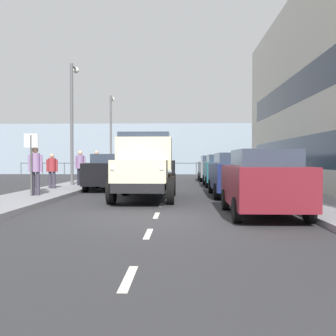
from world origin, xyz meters
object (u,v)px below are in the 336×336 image
at_px(pedestrian_couple_b, 52,168).
at_px(street_sign, 31,154).
at_px(car_silver_oppositeside_2, 137,167).
at_px(lamp_post_promenade, 73,113).
at_px(pedestrian_strolling, 35,168).
at_px(pedestrian_with_bag, 80,165).
at_px(car_grey_kerbside_3, 212,168).
at_px(car_white_oppositeside_1, 128,168).
at_px(car_maroon_kerbside_near, 263,182).
at_px(lamp_post_far, 111,128).
at_px(car_teal_kerbside_2, 220,170).
at_px(pedestrian_in_dark_coat, 97,164).
at_px(truck_vintage_cream, 145,168).
at_px(car_black_oppositeside_0, 110,171).
at_px(pedestrian_by_lamp, 35,167).
at_px(car_navy_kerbside_1, 234,174).

bearing_deg(pedestrian_couple_b, street_sign, 97.04).
distance_m(car_silver_oppositeside_2, lamp_post_promenade, 10.79).
relative_size(pedestrian_strolling, pedestrian_with_bag, 0.93).
relative_size(car_grey_kerbside_3, car_white_oppositeside_1, 1.01).
distance_m(car_maroon_kerbside_near, lamp_post_promenade, 13.18).
relative_size(lamp_post_far, street_sign, 2.81).
xyz_separation_m(car_teal_kerbside_2, pedestrian_in_dark_coat, (6.96, -1.05, 0.34)).
relative_size(lamp_post_promenade, street_sign, 2.79).
bearing_deg(car_grey_kerbside_3, truck_vintage_cream, 75.14).
bearing_deg(car_white_oppositeside_1, car_black_oppositeside_0, 90.00).
xyz_separation_m(truck_vintage_cream, car_maroon_kerbside_near, (-3.43, 3.86, -0.28)).
distance_m(truck_vintage_cream, lamp_post_far, 17.70).
height_order(car_maroon_kerbside_near, pedestrian_in_dark_coat, pedestrian_in_dark_coat).
bearing_deg(pedestrian_strolling, truck_vintage_cream, 159.99).
bearing_deg(car_white_oppositeside_1, lamp_post_far, -70.65).
bearing_deg(pedestrian_by_lamp, pedestrian_strolling, -69.74).
bearing_deg(truck_vintage_cream, car_grey_kerbside_3, -104.86).
distance_m(car_maroon_kerbside_near, car_navy_kerbside_1, 5.57).
bearing_deg(car_silver_oppositeside_2, pedestrian_by_lamp, 83.18).
height_order(car_silver_oppositeside_2, street_sign, street_sign).
xyz_separation_m(car_navy_kerbside_1, pedestrian_by_lamp, (7.47, 1.52, 0.31)).
bearing_deg(street_sign, car_white_oppositeside_1, -100.31).
distance_m(car_white_oppositeside_1, pedestrian_with_bag, 5.51).
distance_m(car_black_oppositeside_0, pedestrian_strolling, 3.99).
distance_m(car_silver_oppositeside_2, pedestrian_by_lamp, 16.39).
bearing_deg(car_teal_kerbside_2, pedestrian_with_bag, 12.18).
bearing_deg(street_sign, pedestrian_couple_b, -82.96).
bearing_deg(lamp_post_far, car_white_oppositeside_1, 109.35).
bearing_deg(car_grey_kerbside_3, car_navy_kerbside_1, 90.00).
bearing_deg(car_teal_kerbside_2, car_silver_oppositeside_2, -58.87).
relative_size(car_white_oppositeside_1, street_sign, 1.85).
bearing_deg(truck_vintage_cream, pedestrian_in_dark_coat, -67.14).
distance_m(car_teal_kerbside_2, pedestrian_strolling, 9.80).
distance_m(car_teal_kerbside_2, car_white_oppositeside_1, 6.64).
bearing_deg(car_white_oppositeside_1, car_maroon_kerbside_near, 110.44).
height_order(car_maroon_kerbside_near, pedestrian_couple_b, pedestrian_couple_b).
relative_size(car_grey_kerbside_3, pedestrian_strolling, 2.56).
distance_m(car_silver_oppositeside_2, lamp_post_far, 3.73).
distance_m(car_black_oppositeside_0, lamp_post_far, 12.75).
distance_m(car_teal_kerbside_2, car_grey_kerbside_3, 5.64).
distance_m(lamp_post_promenade, street_sign, 6.77).
relative_size(truck_vintage_cream, pedestrian_strolling, 3.44).
xyz_separation_m(pedestrian_couple_b, lamp_post_promenade, (-0.22, -2.70, 2.82)).
xyz_separation_m(car_maroon_kerbside_near, car_teal_kerbside_2, (0.00, -11.16, -0.00)).
distance_m(truck_vintage_cream, street_sign, 4.13).
xyz_separation_m(truck_vintage_cream, lamp_post_far, (4.20, -16.98, 2.75)).
bearing_deg(car_maroon_kerbside_near, lamp_post_promenade, -52.69).
bearing_deg(lamp_post_promenade, street_sign, 92.15).
relative_size(car_black_oppositeside_0, pedestrian_in_dark_coat, 2.29).
distance_m(truck_vintage_cream, lamp_post_promenade, 8.15).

